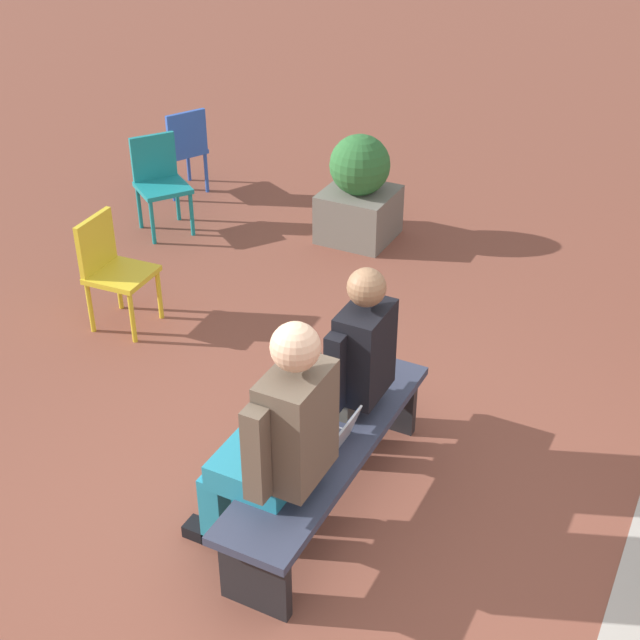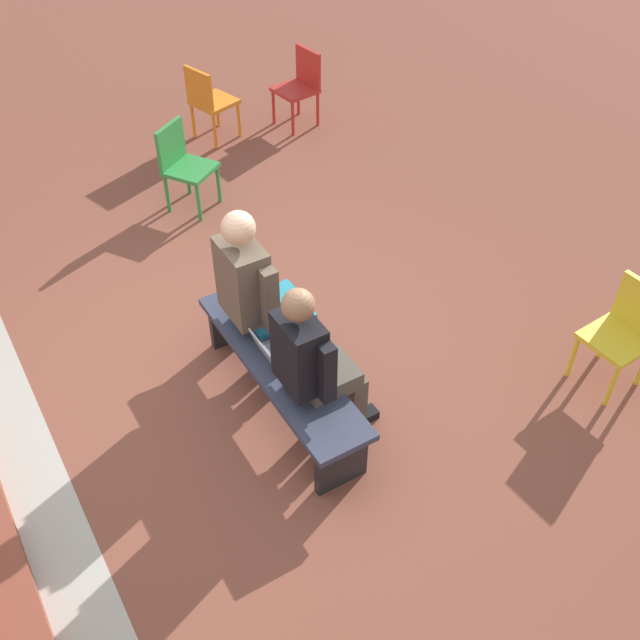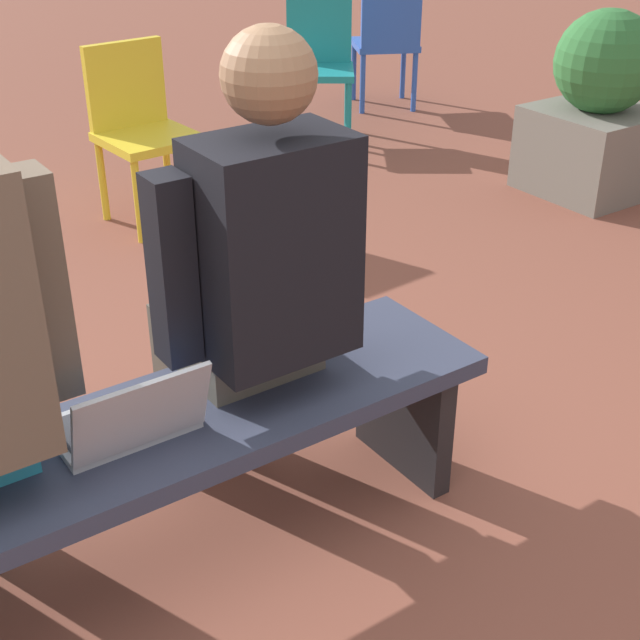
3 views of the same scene
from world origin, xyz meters
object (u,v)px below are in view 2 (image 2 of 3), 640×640
person_student (314,360)px  person_adult (259,289)px  bench (281,370)px  plastic_chair_foreground (183,162)px  laptop (276,352)px  plastic_chair_near_bench_right (301,83)px  plastic_chair_mid_courtyard (625,329)px  plastic_chair_by_pillar (208,99)px

person_student → person_adult: 0.78m
bench → plastic_chair_foreground: plastic_chair_foreground is taller
bench → person_adult: 0.60m
bench → laptop: laptop is taller
person_student → laptop: size_ratio=4.20×
person_adult → person_student: bearing=179.6°
plastic_chair_near_bench_right → laptop: bearing=147.8°
laptop → plastic_chair_foreground: bearing=-9.9°
bench → person_adult: bearing=-9.6°
person_adult → plastic_chair_foreground: (2.35, -0.39, -0.28)m
person_student → plastic_chair_foreground: size_ratio=1.60×
plastic_chair_near_bench_right → plastic_chair_foreground: same height
person_student → person_adult: person_adult is taller
plastic_chair_mid_courtyard → plastic_chair_foreground: (3.81, 1.80, 0.00)m
laptop → plastic_chair_foreground: 2.78m
bench → laptop: bearing=16.2°
person_student → laptop: (0.39, 0.08, -0.22)m
bench → plastic_chair_mid_courtyard: bearing=-114.4°
plastic_chair_by_pillar → plastic_chair_near_bench_right: size_ratio=1.00×
plastic_chair_mid_courtyard → plastic_chair_by_pillar: same height
bench → plastic_chair_near_bench_right: (3.69, -2.28, 0.13)m
plastic_chair_by_pillar → plastic_chair_near_bench_right: (-0.17, -1.05, 0.00)m
bench → plastic_chair_mid_courtyard: 2.50m
laptop → plastic_chair_by_pillar: size_ratio=0.38×
laptop → person_student: bearing=-168.4°
plastic_chair_by_pillar → plastic_chair_foreground: size_ratio=1.00×
bench → person_student: (-0.34, -0.07, 0.36)m
person_student → plastic_chair_by_pillar: bearing=-15.4°
plastic_chair_by_pillar → bench: bearing=162.3°
plastic_chair_foreground → plastic_chair_near_bench_right: bearing=-63.5°
laptop → plastic_chair_foreground: size_ratio=0.38×
person_adult → bench: bearing=170.4°
plastic_chair_mid_courtyard → plastic_chair_foreground: size_ratio=1.00×
bench → plastic_chair_by_pillar: plastic_chair_by_pillar is taller
person_student → plastic_chair_by_pillar: (4.20, -1.16, -0.24)m
plastic_chair_near_bench_right → bench: bearing=148.2°
plastic_chair_by_pillar → plastic_chair_near_bench_right: same height
plastic_chair_mid_courtyard → plastic_chair_foreground: same height
bench → plastic_chair_near_bench_right: 4.34m
laptop → plastic_chair_foreground: (2.74, -0.48, -0.02)m
plastic_chair_by_pillar → person_student: bearing=164.6°
person_adult → laptop: bearing=167.7°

